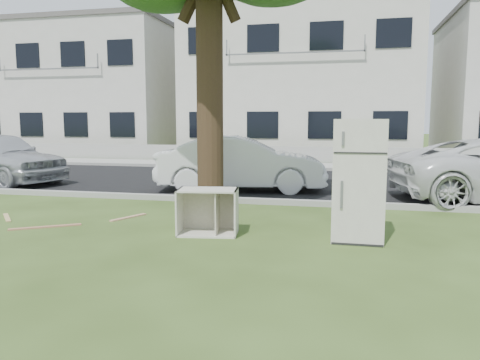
# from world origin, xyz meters

# --- Properties ---
(ground) EXTENTS (120.00, 120.00, 0.00)m
(ground) POSITION_xyz_m (0.00, 0.00, 0.00)
(ground) COLOR #314619
(road) EXTENTS (120.00, 7.00, 0.01)m
(road) POSITION_xyz_m (0.00, 6.00, 0.01)
(road) COLOR black
(road) RESTS_ON ground
(kerb_near) EXTENTS (120.00, 0.18, 0.12)m
(kerb_near) POSITION_xyz_m (0.00, 2.45, 0.00)
(kerb_near) COLOR gray
(kerb_near) RESTS_ON ground
(kerb_far) EXTENTS (120.00, 0.18, 0.12)m
(kerb_far) POSITION_xyz_m (0.00, 9.55, 0.00)
(kerb_far) COLOR gray
(kerb_far) RESTS_ON ground
(sidewalk) EXTENTS (120.00, 2.80, 0.01)m
(sidewalk) POSITION_xyz_m (0.00, 11.00, 0.01)
(sidewalk) COLOR gray
(sidewalk) RESTS_ON ground
(low_wall) EXTENTS (120.00, 0.15, 0.70)m
(low_wall) POSITION_xyz_m (0.00, 12.60, 0.35)
(low_wall) COLOR gray
(low_wall) RESTS_ON ground
(townhouse_left) EXTENTS (10.20, 8.16, 7.04)m
(townhouse_left) POSITION_xyz_m (-12.00, 17.50, 3.52)
(townhouse_left) COLOR beige
(townhouse_left) RESTS_ON ground
(townhouse_center) EXTENTS (11.22, 8.16, 7.44)m
(townhouse_center) POSITION_xyz_m (0.00, 17.50, 3.72)
(townhouse_center) COLOR silver
(townhouse_center) RESTS_ON ground
(fridge) EXTENTS (0.76, 0.70, 1.82)m
(fridge) POSITION_xyz_m (2.51, -0.27, 0.91)
(fridge) COLOR silver
(fridge) RESTS_ON ground
(cabinet) EXTENTS (1.01, 0.71, 0.73)m
(cabinet) POSITION_xyz_m (0.20, -0.41, 0.36)
(cabinet) COLOR beige
(cabinet) RESTS_ON ground
(plank_a) EXTENTS (1.01, 0.72, 0.02)m
(plank_a) POSITION_xyz_m (-2.62, -0.58, 0.01)
(plank_a) COLOR #9D6B4C
(plank_a) RESTS_ON ground
(plank_b) EXTENTS (0.61, 0.65, 0.02)m
(plank_b) POSITION_xyz_m (-3.80, -0.06, 0.01)
(plank_b) COLOR tan
(plank_b) RESTS_ON ground
(plank_c) EXTENTS (0.41, 0.78, 0.02)m
(plank_c) POSITION_xyz_m (-1.60, 0.45, 0.01)
(plank_c) COLOR tan
(plank_c) RESTS_ON ground
(car_center) EXTENTS (4.46, 2.21, 1.41)m
(car_center) POSITION_xyz_m (-0.30, 4.24, 0.70)
(car_center) COLOR silver
(car_center) RESTS_ON ground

